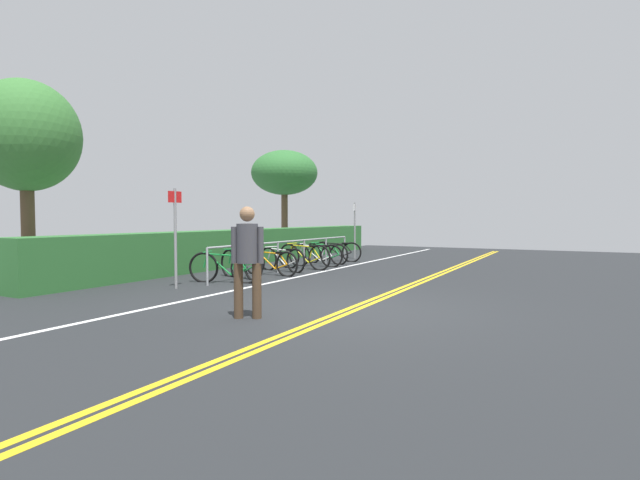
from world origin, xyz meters
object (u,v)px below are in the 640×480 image
at_px(tree_mid, 284,173).
at_px(bicycle_7, 337,252).
at_px(bicycle_5, 316,255).
at_px(bike_rack, 291,248).
at_px(bicycle_3, 282,259).
at_px(sign_post_near, 175,228).
at_px(bicycle_0, 225,268).
at_px(sign_post_far, 355,225).
at_px(bicycle_2, 271,263).
at_px(bicycle_4, 304,257).
at_px(tree_near_left, 26,137).
at_px(bicycle_1, 241,264).
at_px(bicycle_6, 326,253).
at_px(pedestrian, 247,254).

bearing_deg(tree_mid, bicycle_7, -129.83).
bearing_deg(bicycle_5, bike_rack, 175.99).
bearing_deg(tree_mid, bicycle_3, -148.39).
bearing_deg(sign_post_near, bicycle_3, -2.92).
relative_size(bicycle_0, sign_post_far, 0.83).
distance_m(bicycle_5, bicycle_7, 1.90).
height_order(bicycle_2, bicycle_5, bicycle_5).
height_order(bicycle_4, bicycle_5, bicycle_4).
xyz_separation_m(bicycle_2, bicycle_5, (2.57, 0.06, 0.02)).
xyz_separation_m(bike_rack, bicycle_0, (-3.03, -0.03, -0.28)).
bearing_deg(tree_mid, sign_post_near, -159.01).
distance_m(tree_near_left, tree_mid, 12.23).
bearing_deg(bicycle_1, bike_rack, -3.20).
height_order(bicycle_6, tree_near_left, tree_near_left).
distance_m(bicycle_6, bicycle_7, 0.95).
height_order(bicycle_6, sign_post_far, sign_post_far).
distance_m(bicycle_1, tree_mid, 10.58).
height_order(bike_rack, sign_post_far, sign_post_far).
bearing_deg(bicycle_4, bicycle_5, 4.37).
xyz_separation_m(bicycle_3, bicycle_6, (2.60, -0.04, -0.00)).
xyz_separation_m(bike_rack, bicycle_5, (1.28, -0.09, -0.29)).
bearing_deg(bicycle_5, bicycle_2, -178.76).
bearing_deg(sign_post_far, bicycle_0, 179.82).
height_order(bicycle_2, sign_post_far, sign_post_far).
bearing_deg(tree_near_left, bicycle_2, -43.54).
bearing_deg(sign_post_far, bicycle_4, -178.57).
bearing_deg(bicycle_6, tree_near_left, 154.25).
height_order(sign_post_near, sign_post_far, sign_post_near).
xyz_separation_m(bicycle_1, pedestrian, (-3.82, -3.02, 0.61)).
bearing_deg(sign_post_near, bicycle_1, -4.47).
height_order(bicycle_3, bicycle_7, bicycle_7).
height_order(bicycle_2, sign_post_near, sign_post_near).
bearing_deg(bicycle_5, bicycle_0, 179.24).
relative_size(bicycle_7, tree_mid, 0.39).
bearing_deg(sign_post_far, sign_post_near, 177.74).
bearing_deg(bicycle_7, pedestrian, -161.87).
height_order(bike_rack, bicycle_1, bike_rack).
distance_m(pedestrian, tree_near_left, 7.03).
bearing_deg(sign_post_far, bicycle_6, 177.18).
xyz_separation_m(bicycle_6, bicycle_7, (0.95, 0.06, 0.00)).
height_order(bicycle_1, tree_mid, tree_mid).
xyz_separation_m(bicycle_2, tree_near_left, (-4.03, 3.83, 2.98)).
height_order(bicycle_0, sign_post_near, sign_post_near).
distance_m(bicycle_6, pedestrian, 8.77).
distance_m(bicycle_3, sign_post_far, 4.81).
bearing_deg(bike_rack, bicycle_6, 1.26).
bearing_deg(tree_mid, tree_near_left, -175.95).
relative_size(bicycle_2, sign_post_far, 0.84).
height_order(sign_post_far, tree_mid, tree_mid).
bearing_deg(bicycle_6, bicycle_7, 3.61).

